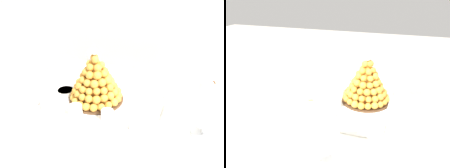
{
  "view_description": "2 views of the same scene",
  "coord_description": "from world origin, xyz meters",
  "views": [
    {
      "loc": [
        0.19,
        -0.86,
        1.41
      ],
      "look_at": [
        -0.16,
        0.04,
        0.86
      ],
      "focal_mm": 39.21,
      "sensor_mm": 36.0,
      "label": 1
    },
    {
      "loc": [
        0.86,
        0.25,
        1.35
      ],
      "look_at": [
        -0.06,
        -0.05,
        0.92
      ],
      "focal_mm": 36.41,
      "sensor_mm": 36.0,
      "label": 2
    }
  ],
  "objects": [
    {
      "name": "serving_tray",
      "position": [
        -0.2,
        -0.0,
        0.75
      ],
      "size": [
        0.56,
        0.37,
        0.02
      ],
      "color": "white",
      "rests_on": "buffet_table"
    },
    {
      "name": "macaron_goblet",
      "position": [
        0.26,
        -0.02,
        0.9
      ],
      "size": [
        0.12,
        0.12,
        0.26
      ],
      "color": "white",
      "rests_on": "buffet_table"
    },
    {
      "name": "dessert_cup_mid_right",
      "position": [
        0.0,
        -0.09,
        0.78
      ],
      "size": [
        0.06,
        0.06,
        0.06
      ],
      "color": "silver",
      "rests_on": "serving_tray"
    },
    {
      "name": "dessert_cup_mid_left",
      "position": [
        -0.27,
        -0.1,
        0.78
      ],
      "size": [
        0.06,
        0.06,
        0.05
      ],
      "color": "silver",
      "rests_on": "serving_tray"
    },
    {
      "name": "croquembouche",
      "position": [
        -0.24,
        0.05,
        0.86
      ],
      "size": [
        0.26,
        0.26,
        0.26
      ],
      "color": "#4C331E",
      "rests_on": "serving_tray"
    },
    {
      "name": "dessert_cup_left",
      "position": [
        -0.41,
        -0.1,
        0.78
      ],
      "size": [
        0.06,
        0.06,
        0.06
      ],
      "color": "silver",
      "rests_on": "serving_tray"
    },
    {
      "name": "wine_glass",
      "position": [
        -0.35,
        0.26,
        0.88
      ],
      "size": [
        0.08,
        0.08,
        0.18
      ],
      "color": "silver",
      "rests_on": "buffet_table"
    },
    {
      "name": "dessert_cup_centre",
      "position": [
        -0.13,
        -0.08,
        0.78
      ],
      "size": [
        0.05,
        0.05,
        0.05
      ],
      "color": "silver",
      "rests_on": "serving_tray"
    },
    {
      "name": "creme_brulee_ramekin",
      "position": [
        -0.4,
        0.04,
        0.77
      ],
      "size": [
        0.09,
        0.09,
        0.02
      ],
      "color": "white",
      "rests_on": "serving_tray"
    },
    {
      "name": "buffet_table",
      "position": [
        0.0,
        0.0,
        0.65
      ],
      "size": [
        1.32,
        0.91,
        0.75
      ],
      "color": "brown",
      "rests_on": "ground_plane"
    }
  ]
}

